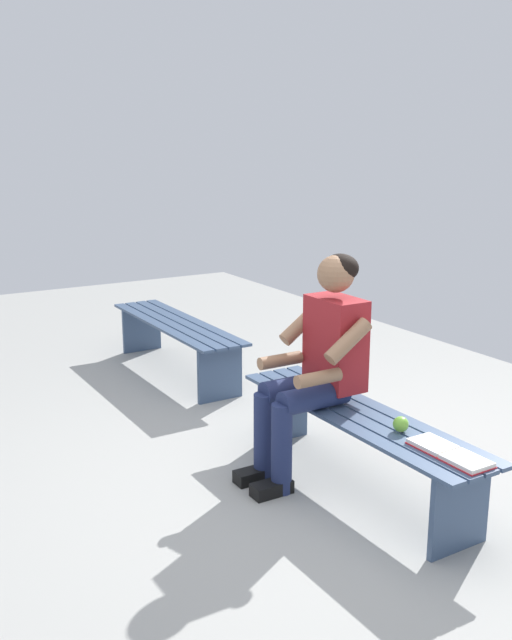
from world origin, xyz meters
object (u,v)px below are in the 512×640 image
(person_seated, at_px, (317,359))
(bench_near, at_px, (358,430))
(bench_far, at_px, (176,334))
(apple, at_px, (401,424))
(book_open, at_px, (449,453))

(person_seated, bearing_deg, bench_near, -158.04)
(bench_far, relative_size, apple, 22.04)
(bench_near, relative_size, book_open, 4.10)
(bench_far, height_order, apple, apple)
(apple, bearing_deg, bench_far, 0.34)
(bench_near, distance_m, apple, 0.33)
(bench_far, bearing_deg, person_seated, 177.25)
(apple, height_order, book_open, apple)
(bench_near, height_order, person_seated, person_seated)
(bench_far, bearing_deg, bench_near, -180.00)
(person_seated, bearing_deg, apple, -168.24)
(bench_near, relative_size, person_seated, 1.38)
(book_open, bearing_deg, apple, 0.36)
(bench_far, relative_size, book_open, 4.14)
(bench_near, bearing_deg, book_open, -178.20)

